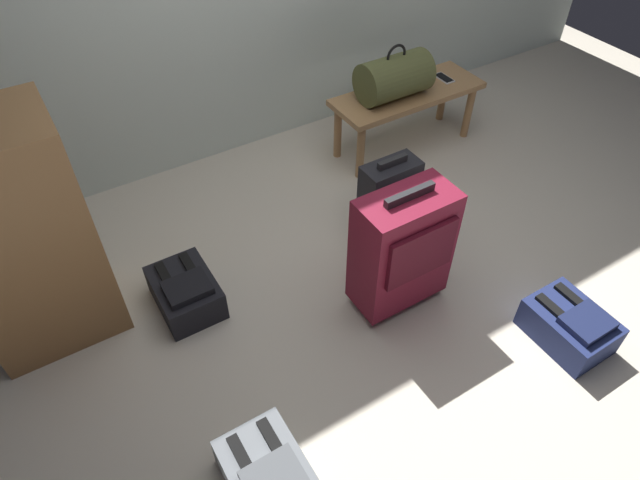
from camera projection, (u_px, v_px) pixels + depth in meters
ground_plane at (395, 285)px, 2.87m from camera, size 6.60×6.60×0.00m
bench at (407, 100)px, 3.52m from camera, size 1.00×0.36×0.41m
duffel_bag_olive at (394, 77)px, 3.34m from camera, size 0.44×0.26×0.34m
cell_phone at (444, 78)px, 3.59m from camera, size 0.07×0.14×0.01m
suitcase_upright_burgundy at (402, 248)px, 2.55m from camera, size 0.45×0.26×0.70m
suitcase_small_charcoal at (389, 192)px, 3.03m from camera, size 0.32×0.19×0.46m
backpack_grey at (268, 475)px, 2.07m from camera, size 0.28×0.38×0.21m
backpack_dark at (186, 292)px, 2.71m from camera, size 0.28×0.38×0.21m
backpack_navy at (570, 325)px, 2.56m from camera, size 0.28×0.38×0.21m
side_cabinet at (22, 240)px, 2.32m from camera, size 0.56×0.44×1.10m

